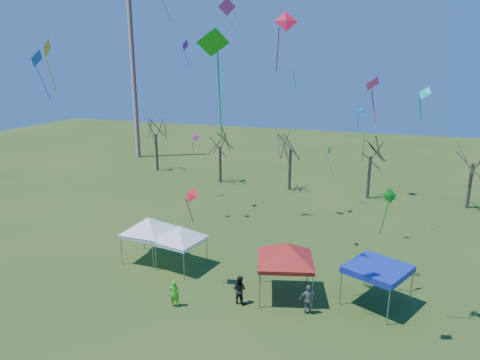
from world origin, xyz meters
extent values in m
plane|color=#2D4C18|center=(0.00, 0.00, 0.00)|extent=(140.00, 140.00, 0.00)
cylinder|color=silver|center=(-28.00, 34.00, 12.50)|extent=(0.70, 0.70, 25.00)
cylinder|color=#3D2D21|center=(-20.85, 27.38, 2.39)|extent=(0.32, 0.32, 4.78)
cylinder|color=#3D2D21|center=(-10.77, 24.65, 2.14)|extent=(0.32, 0.32, 4.28)
cylinder|color=#3D2D21|center=(-2.37, 24.38, 2.32)|extent=(0.32, 0.32, 4.64)
cylinder|color=#3D2D21|center=(6.03, 24.04, 2.24)|extent=(0.32, 0.32, 4.49)
cylinder|color=#3D2D21|center=(15.36, 24.00, 2.24)|extent=(0.32, 0.32, 4.47)
cylinder|color=gray|center=(-9.04, 2.38, 0.98)|extent=(0.06, 0.06, 1.96)
cylinder|color=gray|center=(-8.99, 5.12, 0.98)|extent=(0.06, 0.06, 1.96)
cylinder|color=gray|center=(-6.30, 2.32, 0.98)|extent=(0.06, 0.06, 1.96)
cylinder|color=gray|center=(-6.25, 5.07, 0.98)|extent=(0.06, 0.06, 1.96)
cube|color=white|center=(-7.64, 3.72, 2.08)|extent=(3.00, 3.00, 0.24)
pyramid|color=white|center=(-7.64, 3.72, 3.17)|extent=(4.16, 4.16, 0.98)
cylinder|color=gray|center=(-6.54, 2.36, 0.93)|extent=(0.06, 0.06, 1.86)
cylinder|color=gray|center=(-6.07, 4.92, 0.93)|extent=(0.06, 0.06, 1.86)
cylinder|color=gray|center=(-3.99, 1.89, 0.93)|extent=(0.06, 0.06, 1.86)
cylinder|color=gray|center=(-3.51, 4.44, 0.93)|extent=(0.06, 0.06, 1.86)
cube|color=white|center=(-5.03, 3.40, 1.97)|extent=(3.25, 3.25, 0.22)
pyramid|color=white|center=(-5.03, 3.40, 3.01)|extent=(3.87, 3.87, 0.93)
cylinder|color=gray|center=(1.59, 0.31, 1.06)|extent=(0.06, 0.06, 2.12)
cylinder|color=gray|center=(0.77, 3.15, 1.06)|extent=(0.06, 0.06, 2.12)
cylinder|color=gray|center=(4.44, 1.12, 1.06)|extent=(0.06, 0.06, 2.12)
cylinder|color=gray|center=(3.62, 3.97, 1.06)|extent=(0.06, 0.06, 2.12)
cube|color=#AE1410|center=(2.61, 2.14, 2.24)|extent=(3.92, 3.92, 0.25)
pyramid|color=#AE1410|center=(2.61, 2.14, 3.43)|extent=(4.32, 4.32, 1.06)
cylinder|color=gray|center=(5.89, 2.22, 1.03)|extent=(0.06, 0.06, 2.06)
cylinder|color=gray|center=(7.10, 4.84, 1.03)|extent=(0.06, 0.06, 2.06)
cylinder|color=gray|center=(8.50, 1.01, 1.03)|extent=(0.06, 0.06, 2.06)
cylinder|color=gray|center=(9.71, 3.63, 1.03)|extent=(0.06, 0.06, 2.06)
cube|color=#0E2196|center=(7.80, 2.93, 2.18)|extent=(4.10, 4.10, 0.25)
cube|color=#0E2196|center=(7.80, 2.93, 2.37)|extent=(4.10, 4.10, 0.12)
imported|color=#42D622|center=(-3.06, -1.15, 0.81)|extent=(0.65, 0.49, 1.62)
imported|color=slate|center=(4.31, 0.70, 0.86)|extent=(1.09, 0.71, 1.72)
imported|color=black|center=(0.34, 0.41, 0.86)|extent=(0.93, 0.78, 1.72)
cone|color=#F1359C|center=(6.93, -1.71, 12.73)|extent=(0.90, 0.93, 0.63)
cube|color=#F1359C|center=(7.03, -1.59, 11.83)|extent=(0.31, 0.26, 1.42)
cone|color=red|center=(-3.02, 1.35, 6.00)|extent=(1.24, 1.08, 0.90)
cube|color=red|center=(-3.24, 1.47, 4.93)|extent=(0.28, 0.50, 1.63)
cone|color=#0BA4B2|center=(1.35, 8.66, 13.30)|extent=(0.32, 0.71, 0.68)
cube|color=#0BA4B2|center=(1.32, 8.79, 12.49)|extent=(0.31, 0.10, 1.29)
cone|color=#18A219|center=(1.74, -6.20, 14.24)|extent=(1.46, 1.38, 1.00)
cube|color=#18A219|center=(1.92, -6.08, 12.41)|extent=(0.31, 0.40, 3.06)
cone|color=#DA309A|center=(-5.28, 13.15, 17.89)|extent=(1.53, 1.11, 1.37)
cube|color=#DA309A|center=(-4.92, 13.31, 16.49)|extent=(0.38, 0.79, 2.11)
cone|color=red|center=(3.03, -0.98, 15.33)|extent=(1.24, 1.00, 0.95)
cube|color=red|center=(2.72, -1.11, 14.13)|extent=(0.29, 0.68, 1.89)
cone|color=#1580E5|center=(4.95, 22.21, 9.22)|extent=(0.78, 0.29, 0.76)
cube|color=#1580E5|center=(4.69, 22.22, 8.27)|extent=(0.08, 0.55, 1.52)
cube|color=red|center=(-11.14, 14.06, 17.88)|extent=(0.69, 0.32, 1.90)
cone|color=#0DCCBF|center=(9.13, 1.13, 12.22)|extent=(0.83, 0.82, 0.61)
cube|color=#0DCCBF|center=(9.02, 1.23, 11.51)|extent=(0.26, 0.27, 1.09)
cone|color=#0BAAA8|center=(2.67, 17.90, 6.00)|extent=(0.38, 0.88, 0.85)
cube|color=#0BAAA8|center=(2.75, 18.34, 4.60)|extent=(0.93, 0.21, 2.39)
cone|color=#E43294|center=(-10.83, 18.26, 6.39)|extent=(0.92, 0.48, 0.86)
cube|color=#E43294|center=(-11.12, 18.20, 5.37)|extent=(0.17, 0.64, 1.61)
cone|color=#FCA70D|center=(-13.41, 2.18, 14.52)|extent=(0.85, 1.29, 1.22)
cube|color=#FCA70D|center=(-13.51, 2.42, 12.84)|extent=(0.53, 0.25, 2.76)
cone|color=purple|center=(-13.97, 22.87, 15.50)|extent=(0.59, 1.33, 1.27)
cube|color=purple|center=(-13.95, 23.20, 14.03)|extent=(0.70, 0.08, 2.31)
cone|color=blue|center=(-16.95, 4.85, 13.93)|extent=(1.03, 1.57, 1.36)
cube|color=blue|center=(-17.06, 5.33, 12.19)|extent=(1.02, 0.28, 2.78)
cone|color=#179316|center=(8.09, 4.36, 6.24)|extent=(0.95, 0.84, 0.93)
cube|color=#179316|center=(7.88, 4.20, 4.89)|extent=(0.38, 0.47, 2.23)
camera|label=1|loc=(7.87, -20.52, 13.47)|focal=32.00mm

